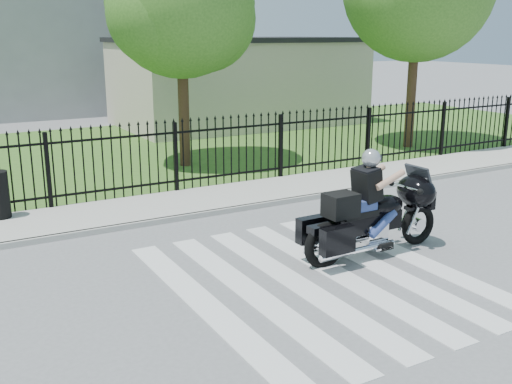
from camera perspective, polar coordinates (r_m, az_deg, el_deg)
ground at (r=9.89m, az=5.85°, el=-8.19°), size 120.00×120.00×0.00m
crosswalk at (r=9.89m, az=5.85°, el=-8.16°), size 5.00×5.50×0.01m
sidewalk at (r=14.01m, az=-6.00°, el=-0.96°), size 40.00×2.00×0.12m
curb at (r=13.13m, az=-4.24°, el=-2.00°), size 40.00×0.12×0.12m
grass_strip at (r=20.47m, az=-13.90°, el=3.59°), size 40.00×12.00×0.02m
iron_fence at (r=14.71m, az=-7.65°, el=3.13°), size 26.00×0.04×1.80m
tree_mid at (r=17.77m, az=-7.20°, el=17.36°), size 4.20×4.20×6.78m
building_low at (r=26.52m, az=-1.72°, el=10.30°), size 10.00×6.00×3.50m
building_low_roof at (r=26.44m, az=-1.76°, el=14.30°), size 10.20×6.20×0.20m
motorcycle_rider at (r=10.77m, az=10.90°, el=-1.85°), size 3.01×0.92×1.99m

